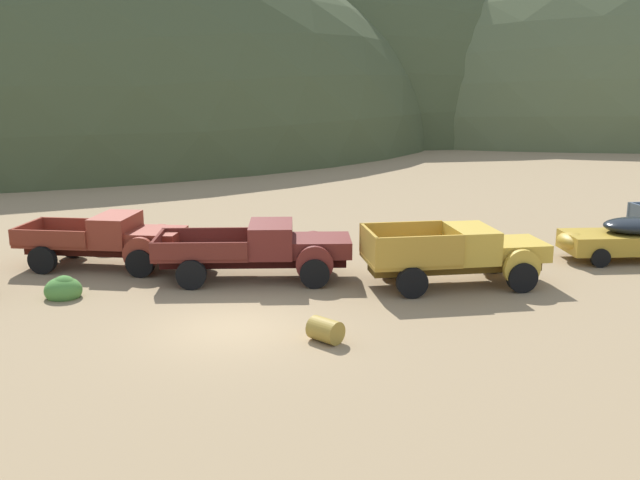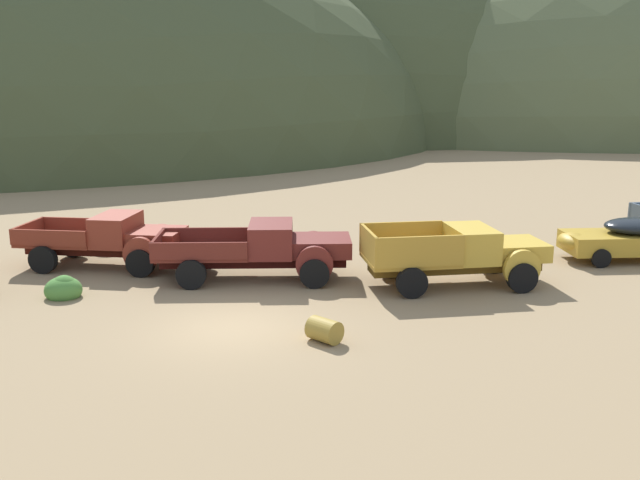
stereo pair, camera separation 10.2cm
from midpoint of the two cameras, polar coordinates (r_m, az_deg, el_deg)
name	(u,v)px [view 1 (the left image)]	position (r m, az deg, el deg)	size (l,w,h in m)	color
ground_plane	(233,328)	(19.37, -7.19, -7.04)	(300.00, 300.00, 0.00)	#937A56
hill_far_left	(329,125)	(95.26, 0.66, 9.25)	(103.10, 65.79, 51.32)	#424C2D
truck_rust_red	(115,240)	(25.89, -16.31, 0.01)	(6.03, 3.59, 1.89)	#42140D
truck_oxblood	(269,249)	(23.54, -4.27, -0.76)	(6.59, 3.04, 1.89)	black
truck_faded_yellow	(466,254)	(23.31, 11.59, -1.10)	(5.89, 2.67, 1.91)	brown
car_mustard	(624,238)	(28.14, 23.19, 0.14)	(4.97, 2.29, 1.57)	#B28928
oil_drum_tipped	(325,330)	(18.19, 0.28, -7.28)	(1.00, 1.03, 0.62)	olive
bush_between_trucks	(63,290)	(23.07, -20.14, -3.83)	(1.13, 1.02, 0.90)	#4C8438
bush_lone_scrub	(109,246)	(28.39, -16.77, -0.46)	(1.31, 1.22, 0.92)	#5B8E42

